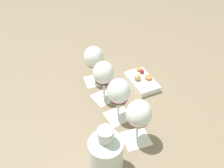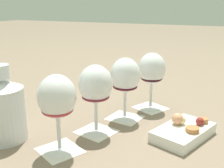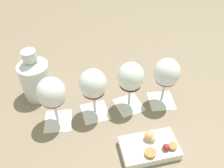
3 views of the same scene
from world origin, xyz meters
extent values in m
plane|color=#7F6B56|center=(0.00, 0.00, 0.00)|extent=(8.00, 8.00, 0.00)
cube|color=silver|center=(-0.18, 0.06, 0.00)|extent=(0.12, 0.13, 0.00)
cube|color=silver|center=(-0.05, 0.02, 0.00)|extent=(0.11, 0.12, 0.00)
cube|color=silver|center=(0.07, -0.01, 0.00)|extent=(0.10, 0.11, 0.00)
cube|color=silver|center=(0.18, -0.06, 0.00)|extent=(0.12, 0.13, 0.00)
cylinder|color=white|center=(-0.18, 0.06, 0.00)|extent=(0.08, 0.08, 0.01)
cylinder|color=white|center=(-0.18, 0.06, 0.05)|extent=(0.01, 0.01, 0.09)
ellipsoid|color=white|center=(-0.18, 0.06, 0.14)|extent=(0.09, 0.09, 0.10)
ellipsoid|color=#A6313B|center=(-0.18, 0.06, 0.11)|extent=(0.07, 0.07, 0.03)
cylinder|color=white|center=(-0.05, 0.02, 0.00)|extent=(0.08, 0.08, 0.01)
cylinder|color=white|center=(-0.05, 0.02, 0.05)|extent=(0.01, 0.01, 0.09)
ellipsoid|color=white|center=(-0.05, 0.02, 0.14)|extent=(0.09, 0.09, 0.10)
ellipsoid|color=maroon|center=(-0.05, 0.02, 0.10)|extent=(0.07, 0.07, 0.02)
cylinder|color=white|center=(0.07, -0.01, 0.00)|extent=(0.08, 0.08, 0.01)
cylinder|color=white|center=(0.07, -0.01, 0.05)|extent=(0.01, 0.01, 0.09)
ellipsoid|color=white|center=(0.07, -0.01, 0.14)|extent=(0.09, 0.09, 0.10)
ellipsoid|color=#48101F|center=(0.07, -0.01, 0.10)|extent=(0.07, 0.07, 0.02)
cylinder|color=white|center=(0.18, -0.06, 0.00)|extent=(0.08, 0.08, 0.01)
cylinder|color=white|center=(0.18, -0.06, 0.05)|extent=(0.01, 0.01, 0.09)
ellipsoid|color=white|center=(0.18, -0.06, 0.14)|extent=(0.09, 0.09, 0.10)
ellipsoid|color=black|center=(0.18, -0.06, 0.11)|extent=(0.07, 0.07, 0.03)
cylinder|color=silver|center=(-0.19, 0.22, 0.07)|extent=(0.11, 0.11, 0.14)
cone|color=silver|center=(-0.19, 0.22, 0.15)|extent=(0.11, 0.11, 0.02)
cylinder|color=silver|center=(-0.19, 0.22, 0.18)|extent=(0.05, 0.05, 0.03)
cube|color=white|center=(0.01, -0.20, 0.01)|extent=(0.20, 0.15, 0.03)
sphere|color=beige|center=(0.03, -0.19, 0.04)|extent=(0.02, 0.02, 0.02)
cylinder|color=#B2703D|center=(-0.01, -0.23, 0.04)|extent=(0.03, 0.03, 0.01)
sphere|color=tan|center=(0.02, -0.18, 0.04)|extent=(0.03, 0.03, 0.03)
cylinder|color=#B2703D|center=(0.06, -0.24, 0.04)|extent=(0.03, 0.03, 0.01)
sphere|color=maroon|center=(0.04, -0.24, 0.04)|extent=(0.02, 0.02, 0.02)
camera|label=1|loc=(-0.51, 0.50, 0.73)|focal=38.00mm
camera|label=2|loc=(-0.68, -0.31, 0.34)|focal=45.00mm
camera|label=3|loc=(-0.30, -0.48, 0.64)|focal=38.00mm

